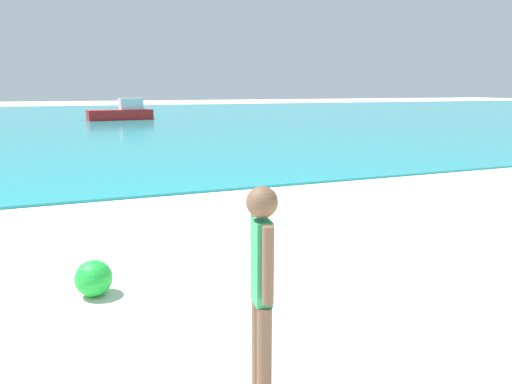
% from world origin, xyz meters
% --- Properties ---
extents(water, '(160.00, 60.00, 0.06)m').
position_xyz_m(water, '(0.00, 42.25, 0.03)').
color(water, teal).
rests_on(water, ground).
extents(person_standing, '(0.23, 0.39, 1.70)m').
position_xyz_m(person_standing, '(-1.73, 4.90, 0.97)').
color(person_standing, brown).
rests_on(person_standing, ground).
extents(boat_far, '(4.82, 2.01, 1.59)m').
position_xyz_m(boat_far, '(0.91, 38.87, 0.61)').
color(boat_far, red).
rests_on(boat_far, water).
extents(beach_ball, '(0.43, 0.43, 0.43)m').
position_xyz_m(beach_ball, '(-2.81, 7.40, 0.21)').
color(beach_ball, green).
rests_on(beach_ball, ground).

